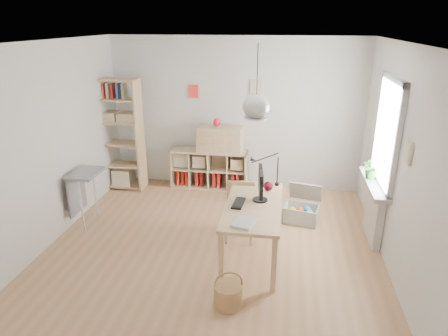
# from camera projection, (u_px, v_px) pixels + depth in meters

# --- Properties ---
(ground) EXTENTS (4.50, 4.50, 0.00)m
(ground) POSITION_uv_depth(u_px,v_px,m) (213.00, 246.00, 5.52)
(ground) COLOR #AB7B55
(ground) RESTS_ON ground
(room_shell) EXTENTS (4.50, 4.50, 4.50)m
(room_shell) POSITION_uv_depth(u_px,v_px,m) (256.00, 106.00, 4.60)
(room_shell) COLOR silver
(room_shell) RESTS_ON ground
(window_unit) EXTENTS (0.07, 1.16, 1.46)m
(window_unit) POSITION_uv_depth(u_px,v_px,m) (388.00, 133.00, 5.21)
(window_unit) COLOR white
(window_unit) RESTS_ON ground
(radiator) EXTENTS (0.10, 0.80, 0.80)m
(radiator) POSITION_uv_depth(u_px,v_px,m) (374.00, 212.00, 5.62)
(radiator) COLOR silver
(radiator) RESTS_ON ground
(windowsill) EXTENTS (0.22, 1.20, 0.06)m
(windowsill) POSITION_uv_depth(u_px,v_px,m) (374.00, 184.00, 5.47)
(windowsill) COLOR silver
(windowsill) RESTS_ON radiator
(desk) EXTENTS (0.70, 1.50, 0.75)m
(desk) POSITION_uv_depth(u_px,v_px,m) (253.00, 211.00, 5.07)
(desk) COLOR tan
(desk) RESTS_ON ground
(cube_shelf) EXTENTS (1.40, 0.38, 0.72)m
(cube_shelf) POSITION_uv_depth(u_px,v_px,m) (209.00, 171.00, 7.41)
(cube_shelf) COLOR tan
(cube_shelf) RESTS_ON ground
(tall_bookshelf) EXTENTS (0.80, 0.38, 2.00)m
(tall_bookshelf) POSITION_uv_depth(u_px,v_px,m) (119.00, 131.00, 7.11)
(tall_bookshelf) COLOR tan
(tall_bookshelf) RESTS_ON ground
(side_table) EXTENTS (0.40, 0.55, 0.85)m
(side_table) POSITION_uv_depth(u_px,v_px,m) (82.00, 183.00, 5.91)
(side_table) COLOR gray
(side_table) RESTS_ON ground
(chair) EXTENTS (0.41, 0.41, 0.81)m
(chair) POSITION_uv_depth(u_px,v_px,m) (240.00, 207.00, 5.61)
(chair) COLOR gray
(chair) RESTS_ON ground
(wicker_basket) EXTENTS (0.31, 0.31, 0.43)m
(wicker_basket) POSITION_uv_depth(u_px,v_px,m) (228.00, 294.00, 4.33)
(wicker_basket) COLOR #9C7446
(wicker_basket) RESTS_ON ground
(storage_chest) EXTENTS (0.61, 0.67, 0.54)m
(storage_chest) POSITION_uv_depth(u_px,v_px,m) (302.00, 210.00, 6.17)
(storage_chest) COLOR silver
(storage_chest) RESTS_ON ground
(monitor) EXTENTS (0.19, 0.49, 0.42)m
(monitor) POSITION_uv_depth(u_px,v_px,m) (261.00, 183.00, 5.07)
(monitor) COLOR black
(monitor) RESTS_ON desk
(keyboard) EXTENTS (0.16, 0.35, 0.02)m
(keyboard) POSITION_uv_depth(u_px,v_px,m) (239.00, 203.00, 5.06)
(keyboard) COLOR black
(keyboard) RESTS_ON desk
(task_lamp) EXTENTS (0.42, 0.15, 0.44)m
(task_lamp) POSITION_uv_depth(u_px,v_px,m) (263.00, 166.00, 5.49)
(task_lamp) COLOR black
(task_lamp) RESTS_ON desk
(yarn_ball) EXTENTS (0.13, 0.13, 0.13)m
(yarn_ball) POSITION_uv_depth(u_px,v_px,m) (268.00, 186.00, 5.42)
(yarn_ball) COLOR #460919
(yarn_ball) RESTS_ON desk
(paper_tray) EXTENTS (0.29, 0.33, 0.03)m
(paper_tray) POSITION_uv_depth(u_px,v_px,m) (244.00, 223.00, 4.55)
(paper_tray) COLOR silver
(paper_tray) RESTS_ON desk
(drawer_chest) EXTENTS (0.81, 0.40, 0.45)m
(drawer_chest) POSITION_uv_depth(u_px,v_px,m) (220.00, 139.00, 7.12)
(drawer_chest) COLOR tan
(drawer_chest) RESTS_ON cube_shelf
(red_vase) EXTENTS (0.13, 0.13, 0.16)m
(red_vase) POSITION_uv_depth(u_px,v_px,m) (217.00, 122.00, 7.02)
(red_vase) COLOR #AA0E1D
(red_vase) RESTS_ON drawer_chest
(potted_plant) EXTENTS (0.35, 0.33, 0.31)m
(potted_plant) POSITION_uv_depth(u_px,v_px,m) (373.00, 168.00, 5.53)
(potted_plant) COLOR #276224
(potted_plant) RESTS_ON windowsill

